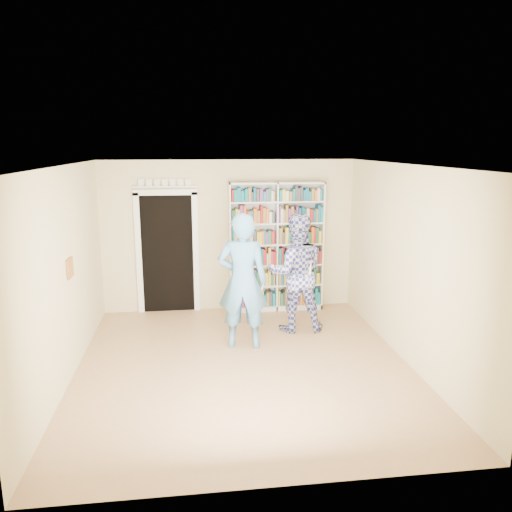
% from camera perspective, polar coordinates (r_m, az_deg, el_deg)
% --- Properties ---
extents(floor, '(5.00, 5.00, 0.00)m').
position_cam_1_polar(floor, '(6.98, -1.39, -12.42)').
color(floor, '#A67E50').
rests_on(floor, ground).
extents(ceiling, '(5.00, 5.00, 0.00)m').
position_cam_1_polar(ceiling, '(6.33, -1.52, 10.31)').
color(ceiling, white).
rests_on(ceiling, wall_back).
extents(wall_back, '(4.50, 0.00, 4.50)m').
position_cam_1_polar(wall_back, '(8.96, -3.09, 2.29)').
color(wall_back, beige).
rests_on(wall_back, floor).
extents(wall_left, '(0.00, 5.00, 5.00)m').
position_cam_1_polar(wall_left, '(6.69, -21.00, -2.11)').
color(wall_left, beige).
rests_on(wall_left, floor).
extents(wall_right, '(0.00, 5.00, 5.00)m').
position_cam_1_polar(wall_right, '(7.11, 16.90, -0.98)').
color(wall_right, beige).
rests_on(wall_right, floor).
extents(bookshelf, '(1.68, 0.32, 2.31)m').
position_cam_1_polar(bookshelf, '(8.94, 2.32, 1.10)').
color(bookshelf, white).
rests_on(bookshelf, floor).
extents(doorway, '(1.10, 0.08, 2.43)m').
position_cam_1_polar(doorway, '(8.96, -10.10, 1.00)').
color(doorway, black).
rests_on(doorway, floor).
extents(wall_art, '(0.03, 0.25, 0.25)m').
position_cam_1_polar(wall_art, '(6.86, -20.49, -1.28)').
color(wall_art, brown).
rests_on(wall_art, wall_left).
extents(man_blue, '(0.81, 0.61, 2.01)m').
position_cam_1_polar(man_blue, '(7.28, -1.55, -2.91)').
color(man_blue, '#558FBD').
rests_on(man_blue, floor).
extents(man_plaid, '(0.97, 0.77, 1.90)m').
position_cam_1_polar(man_plaid, '(7.99, 4.57, -1.94)').
color(man_plaid, navy).
rests_on(man_plaid, floor).
extents(paper_sheet, '(0.23, 0.06, 0.32)m').
position_cam_1_polar(paper_sheet, '(7.75, 5.55, -1.32)').
color(paper_sheet, white).
rests_on(paper_sheet, man_plaid).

